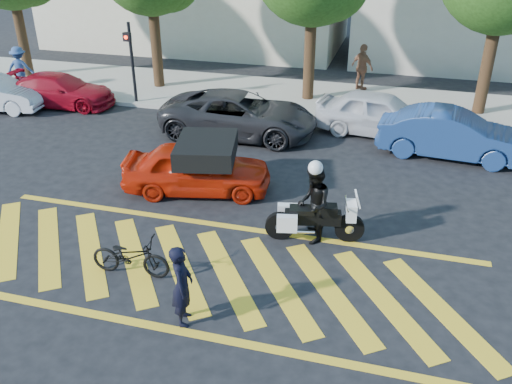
% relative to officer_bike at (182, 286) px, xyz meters
% --- Properties ---
extents(ground, '(90.00, 90.00, 0.00)m').
position_rel_officer_bike_xyz_m(ground, '(-0.16, 1.60, -0.83)').
color(ground, black).
rests_on(ground, ground).
extents(sidewalk, '(60.00, 5.00, 0.15)m').
position_rel_officer_bike_xyz_m(sidewalk, '(-0.16, 13.60, -0.76)').
color(sidewalk, '#9E998E').
rests_on(sidewalk, ground).
extents(crosswalk, '(12.33, 4.00, 0.01)m').
position_rel_officer_bike_xyz_m(crosswalk, '(-0.20, 1.60, -0.83)').
color(crosswalk, yellow).
rests_on(crosswalk, ground).
extents(signal_pole, '(0.28, 0.43, 3.20)m').
position_rel_officer_bike_xyz_m(signal_pole, '(-6.66, 11.34, 1.09)').
color(signal_pole, black).
rests_on(signal_pole, ground).
extents(officer_bike, '(0.55, 0.69, 1.66)m').
position_rel_officer_bike_xyz_m(officer_bike, '(0.00, 0.00, 0.00)').
color(officer_bike, black).
rests_on(officer_bike, ground).
extents(bicycle, '(1.75, 0.69, 0.91)m').
position_rel_officer_bike_xyz_m(bicycle, '(-1.65, 1.10, -0.38)').
color(bicycle, black).
rests_on(bicycle, ground).
extents(police_motorcycle, '(2.30, 0.93, 1.02)m').
position_rel_officer_bike_xyz_m(police_motorcycle, '(1.84, 3.47, -0.28)').
color(police_motorcycle, black).
rests_on(police_motorcycle, ground).
extents(officer_moto, '(0.88, 1.04, 1.88)m').
position_rel_officer_bike_xyz_m(officer_moto, '(1.83, 3.47, 0.11)').
color(officer_moto, black).
rests_on(officer_moto, ground).
extents(red_convertible, '(4.25, 2.42, 1.36)m').
position_rel_officer_bike_xyz_m(red_convertible, '(-1.66, 5.10, -0.15)').
color(red_convertible, red).
rests_on(red_convertible, ground).
extents(parked_left, '(4.42, 2.05, 1.25)m').
position_rel_officer_bike_xyz_m(parked_left, '(-9.46, 10.51, -0.21)').
color(parked_left, maroon).
rests_on(parked_left, ground).
extents(parked_mid_left, '(5.38, 2.61, 1.47)m').
position_rel_officer_bike_xyz_m(parked_mid_left, '(-1.77, 9.40, -0.09)').
color(parked_mid_left, black).
rests_on(parked_mid_left, ground).
extents(parked_mid_right, '(4.58, 2.33, 1.50)m').
position_rel_officer_bike_xyz_m(parked_mid_right, '(2.86, 10.70, -0.08)').
color(parked_mid_right, silver).
rests_on(parked_mid_right, ground).
extents(parked_right, '(4.60, 1.96, 1.47)m').
position_rel_officer_bike_xyz_m(parked_right, '(5.14, 9.40, -0.09)').
color(parked_right, navy).
rests_on(parked_right, ground).
extents(pedestrian_left, '(1.27, 0.90, 1.78)m').
position_rel_officer_bike_xyz_m(pedestrian_left, '(-11.97, 11.60, 0.21)').
color(pedestrian_left, '#2E497F').
rests_on(pedestrian_left, sidewalk).
extents(pedestrian_right, '(1.17, 1.04, 1.90)m').
position_rel_officer_bike_xyz_m(pedestrian_right, '(1.78, 15.30, 0.27)').
color(pedestrian_right, brown).
rests_on(pedestrian_right, sidewalk).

